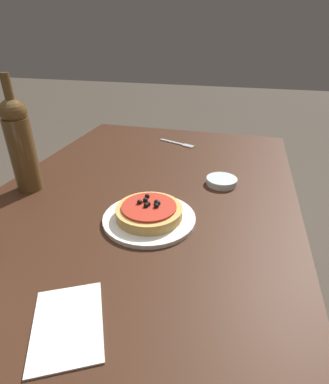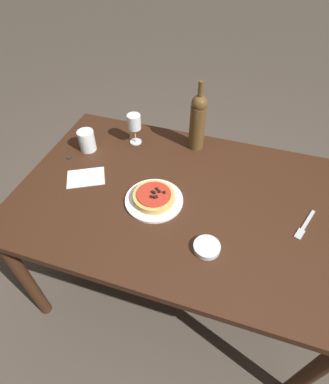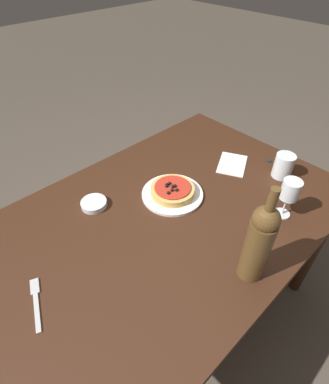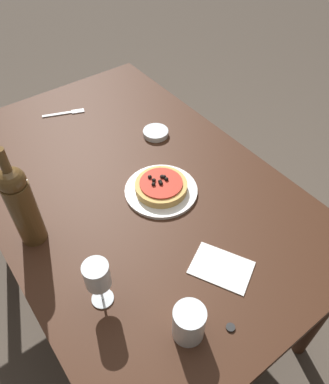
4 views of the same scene
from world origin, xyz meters
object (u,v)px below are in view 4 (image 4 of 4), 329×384
object	(u,v)px
bottle_cap	(230,327)
water_cup	(189,323)
dining_table	(131,198)
wine_glass	(97,276)
wine_bottle	(22,204)
side_bowl	(156,133)
fork	(66,113)
pizza	(161,186)
dinner_plate	(161,191)

from	to	relation	value
bottle_cap	water_cup	bearing A→B (deg)	58.90
dining_table	wine_glass	xyz separation A→B (m)	(-0.34, 0.30, 0.21)
wine_bottle	water_cup	distance (m)	0.57
side_bowl	fork	size ratio (longest dim) A/B	0.59
pizza	wine_bottle	xyz separation A→B (m)	(0.08, 0.43, 0.12)
water_cup	side_bowl	bearing A→B (deg)	-29.86
dinner_plate	water_cup	bearing A→B (deg)	151.64
wine_bottle	side_bowl	distance (m)	0.65
dining_table	dinner_plate	distance (m)	0.16
pizza	wine_bottle	distance (m)	0.46
dining_table	pizza	size ratio (longest dim) A/B	8.11
dinner_plate	fork	size ratio (longest dim) A/B	1.45
wine_glass	bottle_cap	distance (m)	0.37
pizza	fork	bearing A→B (deg)	5.02
water_cup	side_bowl	size ratio (longest dim) A/B	1.05
wine_bottle	water_cup	bearing A→B (deg)	-159.68
fork	side_bowl	bearing A→B (deg)	-36.18
side_bowl	fork	distance (m)	0.42
wine_glass	dining_table	bearing A→B (deg)	-41.95
dining_table	fork	distance (m)	0.53
dinner_plate	water_cup	world-z (taller)	water_cup
dinner_plate	fork	distance (m)	0.63
dining_table	side_bowl	distance (m)	0.30
dining_table	wine_bottle	bearing A→B (deg)	94.14
side_bowl	fork	bearing A→B (deg)	32.49
pizza	fork	xyz separation A→B (m)	(0.62, 0.05, -0.03)
wine_bottle	bottle_cap	world-z (taller)	wine_bottle
pizza	wine_glass	xyz separation A→B (m)	(-0.23, 0.37, 0.09)
side_bowl	fork	world-z (taller)	side_bowl
pizza	bottle_cap	bearing A→B (deg)	164.03
wine_glass	side_bowl	bearing A→B (deg)	-47.05
pizza	dining_table	bearing A→B (deg)	31.45
water_cup	bottle_cap	size ratio (longest dim) A/B	4.51
wine_bottle	bottle_cap	bearing A→B (deg)	-153.51
dinner_plate	wine_bottle	distance (m)	0.46
fork	dining_table	bearing A→B (deg)	-69.79
bottle_cap	side_bowl	bearing A→B (deg)	-22.14
dinner_plate	bottle_cap	xyz separation A→B (m)	(-0.50, 0.14, -0.00)
pizza	water_cup	world-z (taller)	water_cup
wine_bottle	bottle_cap	size ratio (longest dim) A/B	14.91
wine_glass	wine_bottle	world-z (taller)	wine_bottle
pizza	fork	distance (m)	0.63
wine_glass	wine_bottle	distance (m)	0.32
wine_bottle	fork	bearing A→B (deg)	-34.77
dining_table	side_bowl	xyz separation A→B (m)	(0.16, -0.24, 0.10)
pizza	wine_glass	size ratio (longest dim) A/B	1.10
dining_table	pizza	distance (m)	0.17
dinner_plate	side_bowl	bearing A→B (deg)	-32.22
wine_glass	side_bowl	size ratio (longest dim) A/B	1.59
pizza	fork	size ratio (longest dim) A/B	1.03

